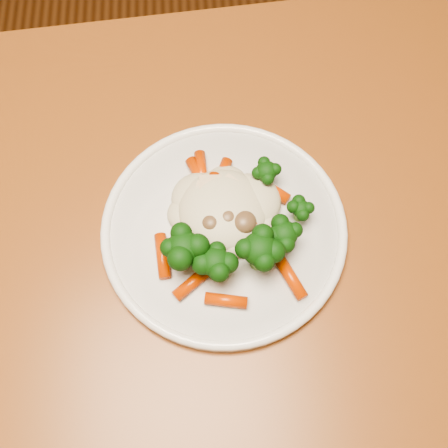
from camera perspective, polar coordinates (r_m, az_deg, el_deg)
name	(u,v)px	position (r m, az deg, el deg)	size (l,w,h in m)	color
dining_table	(302,304)	(0.67, 7.90, -8.01)	(1.15, 0.82, 0.75)	brown
plate	(224,230)	(0.57, 0.00, -0.60)	(0.25, 0.25, 0.01)	white
meal	(230,225)	(0.55, 0.65, -0.15)	(0.16, 0.17, 0.05)	beige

